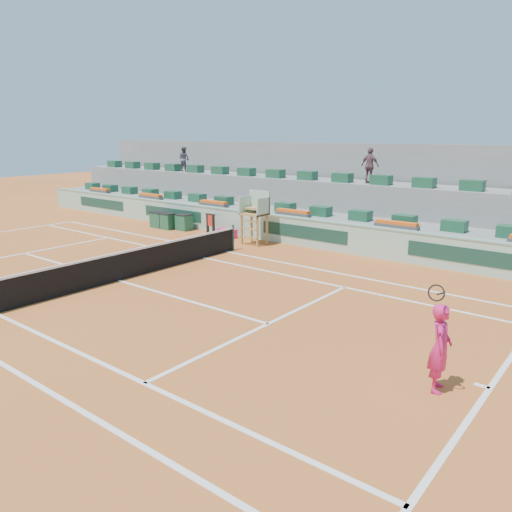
# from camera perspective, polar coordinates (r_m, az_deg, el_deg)

# --- Properties ---
(ground) EXTENTS (90.00, 90.00, 0.00)m
(ground) POSITION_cam_1_polar(r_m,az_deg,el_deg) (17.66, -15.41, -2.74)
(ground) COLOR #A75220
(ground) RESTS_ON ground
(seating_tier_lower) EXTENTS (36.00, 4.00, 1.20)m
(seating_tier_lower) POSITION_cam_1_polar(r_m,az_deg,el_deg) (25.12, 4.53, 3.96)
(seating_tier_lower) COLOR gray
(seating_tier_lower) RESTS_ON ground
(seating_tier_upper) EXTENTS (36.00, 2.40, 2.60)m
(seating_tier_upper) POSITION_cam_1_polar(r_m,az_deg,el_deg) (26.34, 6.52, 5.92)
(seating_tier_upper) COLOR gray
(seating_tier_upper) RESTS_ON ground
(stadium_back_wall) EXTENTS (36.00, 0.40, 4.40)m
(stadium_back_wall) POSITION_cam_1_polar(r_m,az_deg,el_deg) (27.60, 8.36, 8.10)
(stadium_back_wall) COLOR gray
(stadium_back_wall) RESTS_ON ground
(player_bag) EXTENTS (0.96, 0.43, 0.43)m
(player_bag) POSITION_cam_1_polar(r_m,az_deg,el_deg) (24.11, -3.32, 2.63)
(player_bag) COLOR #DB1C65
(player_bag) RESTS_ON ground
(spectator_left) EXTENTS (0.73, 0.57, 1.50)m
(spectator_left) POSITION_cam_1_polar(r_m,az_deg,el_deg) (31.66, -8.22, 10.91)
(spectator_left) COLOR #4C4B58
(spectator_left) RESTS_ON seating_tier_upper
(spectator_mid) EXTENTS (1.03, 0.60, 1.65)m
(spectator_mid) POSITION_cam_1_polar(r_m,az_deg,el_deg) (24.20, 12.89, 10.03)
(spectator_mid) COLOR #6E4952
(spectator_mid) RESTS_ON seating_tier_upper
(court_lines) EXTENTS (23.89, 11.09, 0.01)m
(court_lines) POSITION_cam_1_polar(r_m,az_deg,el_deg) (17.65, -15.41, -2.72)
(court_lines) COLOR white
(court_lines) RESTS_ON ground
(tennis_net) EXTENTS (0.10, 11.97, 1.10)m
(tennis_net) POSITION_cam_1_polar(r_m,az_deg,el_deg) (17.52, -15.52, -1.08)
(tennis_net) COLOR black
(tennis_net) RESTS_ON ground
(advertising_hoarding) EXTENTS (36.00, 0.34, 1.26)m
(advertising_hoarding) POSITION_cam_1_polar(r_m,az_deg,el_deg) (23.34, 1.54, 3.33)
(advertising_hoarding) COLOR #9BC3AC
(advertising_hoarding) RESTS_ON ground
(umpire_chair) EXTENTS (1.10, 0.90, 2.40)m
(umpire_chair) POSITION_cam_1_polar(r_m,az_deg,el_deg) (22.42, -0.04, 5.26)
(umpire_chair) COLOR olive
(umpire_chair) RESTS_ON ground
(seat_row_lower) EXTENTS (32.90, 0.60, 0.44)m
(seat_row_lower) POSITION_cam_1_polar(r_m,az_deg,el_deg) (24.26, 3.37, 5.59)
(seat_row_lower) COLOR #194C31
(seat_row_lower) RESTS_ON seating_tier_lower
(seat_row_upper) EXTENTS (32.90, 0.60, 0.44)m
(seat_row_upper) POSITION_cam_1_polar(r_m,az_deg,el_deg) (25.68, 5.89, 9.14)
(seat_row_upper) COLOR #194C31
(seat_row_upper) RESTS_ON seating_tier_upper
(flower_planters) EXTENTS (26.80, 0.36, 0.28)m
(flower_planters) POSITION_cam_1_polar(r_m,az_deg,el_deg) (24.54, -0.59, 5.51)
(flower_planters) COLOR #464646
(flower_planters) RESTS_ON seating_tier_lower
(drink_cooler_a) EXTENTS (0.77, 0.67, 0.84)m
(drink_cooler_a) POSITION_cam_1_polar(r_m,az_deg,el_deg) (26.15, -8.22, 3.86)
(drink_cooler_a) COLOR #1A4F35
(drink_cooler_a) RESTS_ON ground
(drink_cooler_b) EXTENTS (0.68, 0.59, 0.84)m
(drink_cooler_b) POSITION_cam_1_polar(r_m,az_deg,el_deg) (26.55, -10.04, 3.94)
(drink_cooler_b) COLOR #1A4F35
(drink_cooler_b) RESTS_ON ground
(drink_cooler_c) EXTENTS (0.83, 0.71, 0.84)m
(drink_cooler_c) POSITION_cam_1_polar(r_m,az_deg,el_deg) (27.18, -11.02, 4.12)
(drink_cooler_c) COLOR #1A4F35
(drink_cooler_c) RESTS_ON ground
(towel_rack) EXTENTS (0.61, 0.10, 1.03)m
(towel_rack) POSITION_cam_1_polar(r_m,az_deg,el_deg) (24.88, -5.23, 3.86)
(towel_rack) COLOR black
(towel_rack) RESTS_ON ground
(tennis_player) EXTENTS (0.59, 0.93, 2.28)m
(tennis_player) POSITION_cam_1_polar(r_m,az_deg,el_deg) (10.34, 20.30, -9.79)
(tennis_player) COLOR #DB1C65
(tennis_player) RESTS_ON ground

